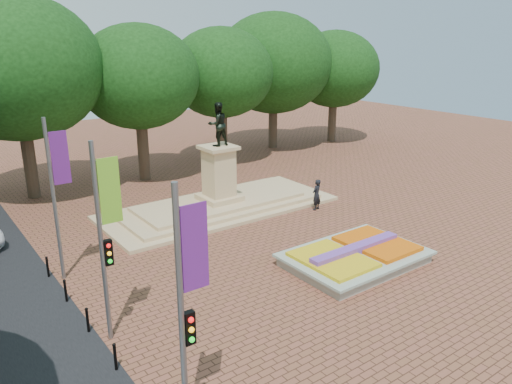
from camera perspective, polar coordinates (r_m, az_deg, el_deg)
ground at (r=24.25m, az=6.09°, el=-7.11°), size 90.00×90.00×0.00m
flower_bed at (r=23.49m, az=11.29°, el=-7.20°), size 6.30×4.30×0.91m
monument at (r=29.87m, az=-4.21°, el=-0.37°), size 14.00×6.00×6.40m
tree_row_back at (r=38.42m, az=-9.57°, el=12.33°), size 44.80×8.80×10.43m
banner_poles at (r=16.81m, az=-16.62°, el=-4.96°), size 0.88×11.17×7.00m
bollard_row at (r=18.02m, az=-17.35°, el=-15.46°), size 0.12×13.12×0.98m
pedestrian at (r=29.92m, az=6.93°, el=-0.30°), size 0.79×0.63×1.88m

